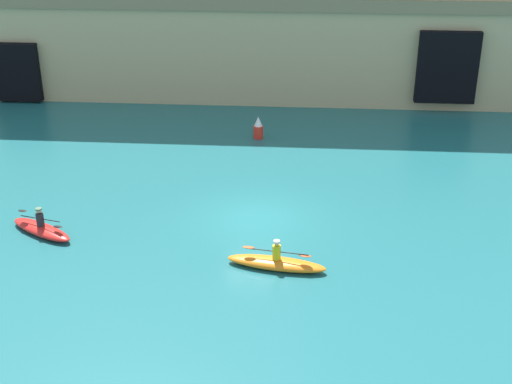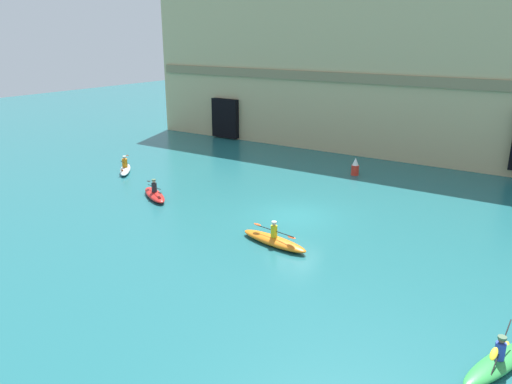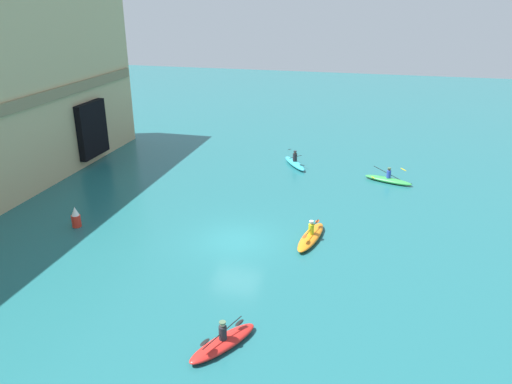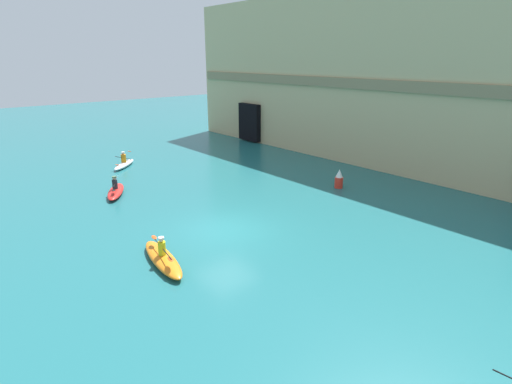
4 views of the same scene
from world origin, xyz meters
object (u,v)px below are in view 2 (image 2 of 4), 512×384
at_px(kayak_orange, 274,240).
at_px(kayak_white, 125,169).
at_px(kayak_green, 498,362).
at_px(kayak_red, 155,194).
at_px(marker_buoy, 355,167).

bearing_deg(kayak_orange, kayak_white, 171.39).
relative_size(kayak_green, kayak_white, 1.27).
bearing_deg(kayak_red, kayak_green, 13.73).
distance_m(kayak_red, kayak_orange, 9.36).
height_order(kayak_red, kayak_orange, kayak_orange).
bearing_deg(kayak_white, marker_buoy, 77.75).
bearing_deg(kayak_white, kayak_orange, 28.87).
bearing_deg(kayak_green, kayak_orange, -91.90).
bearing_deg(kayak_orange, kayak_red, 177.83).
xyz_separation_m(kayak_green, marker_buoy, (-11.33, 16.60, 0.34)).
xyz_separation_m(kayak_white, marker_buoy, (13.28, 7.98, 0.30)).
relative_size(kayak_red, marker_buoy, 2.60).
bearing_deg(kayak_red, kayak_white, -176.93).
bearing_deg(kayak_red, kayak_orange, 19.03).
distance_m(kayak_orange, marker_buoy, 12.86).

